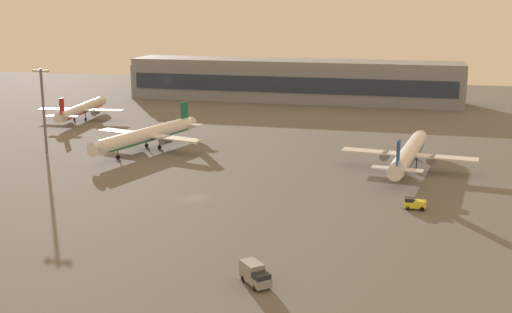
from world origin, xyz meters
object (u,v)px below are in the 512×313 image
Objects in this scene: airplane_taxiway_distant at (148,135)px; apron_light_central at (43,105)px; airplane_mid_apron at (409,154)px; cargo_loader at (414,204)px; catering_truck at (255,274)px; airplane_far_stand at (82,109)px.

airplane_taxiway_distant is 28.18m from apron_light_central.
airplane_mid_apron reaches higher than cargo_loader.
airplane_mid_apron is 1.83× the size of apron_light_central.
catering_truck reaches higher than cargo_loader.
apron_light_central reaches higher than catering_truck.
apron_light_central reaches higher than airplane_mid_apron.
airplane_taxiway_distant is 7.29× the size of catering_truck.
airplane_far_stand is at bearing 108.23° from apron_light_central.
airplane_far_stand reaches higher than catering_truck.
apron_light_central is at bearing 74.67° from cargo_loader.
airplane_mid_apron is 69.10m from airplane_taxiway_distant.
airplane_taxiway_distant is at bearing -100.17° from catering_truck.
apron_light_central reaches higher than airplane_taxiway_distant.
catering_truck is 46.10m from cargo_loader.
apron_light_central is at bearing -84.84° from catering_truck.
airplane_taxiway_distant is 1.11× the size of airplane_far_stand.
cargo_loader is at bearing -79.49° from airplane_mid_apron.
airplane_far_stand is 1.69× the size of apron_light_central.
cargo_loader is at bearing 168.31° from airplane_taxiway_distant.
airplane_far_stand is 9.11× the size of cargo_loader.
airplane_far_stand reaches higher than cargo_loader.
airplane_mid_apron is 31.03m from cargo_loader.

